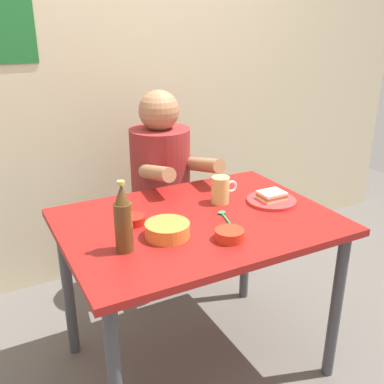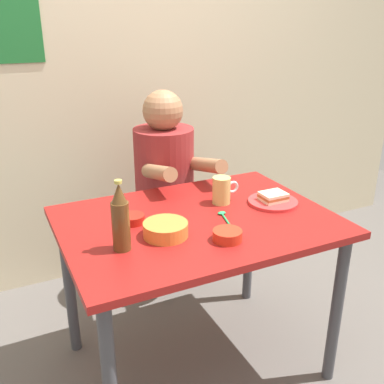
{
  "view_description": "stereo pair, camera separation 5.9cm",
  "coord_description": "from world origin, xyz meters",
  "px_view_note": "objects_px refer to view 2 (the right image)",
  "views": [
    {
      "loc": [
        -0.79,
        -1.45,
        1.51
      ],
      "look_at": [
        0.0,
        0.05,
        0.84
      ],
      "focal_mm": 41.51,
      "sensor_mm": 36.0,
      "label": 1
    },
    {
      "loc": [
        -0.74,
        -1.48,
        1.51
      ],
      "look_at": [
        0.0,
        0.05,
        0.84
      ],
      "focal_mm": 41.51,
      "sensor_mm": 36.0,
      "label": 2
    }
  ],
  "objects_px": {
    "dining_table": "(197,239)",
    "sandwich": "(273,196)",
    "beer_bottle": "(120,219)",
    "stool": "(166,235)",
    "soup_bowl_orange": "(166,229)",
    "beer_mug": "(222,190)",
    "plate_orange": "(273,202)",
    "person_seated": "(165,166)"
  },
  "relations": [
    {
      "from": "soup_bowl_orange",
      "to": "plate_orange",
      "type": "bearing_deg",
      "value": 9.09
    },
    {
      "from": "beer_bottle",
      "to": "person_seated",
      "type": "bearing_deg",
      "value": 57.4
    },
    {
      "from": "dining_table",
      "to": "plate_orange",
      "type": "distance_m",
      "value": 0.39
    },
    {
      "from": "dining_table",
      "to": "stool",
      "type": "distance_m",
      "value": 0.71
    },
    {
      "from": "person_seated",
      "to": "sandwich",
      "type": "bearing_deg",
      "value": -67.07
    },
    {
      "from": "beer_mug",
      "to": "soup_bowl_orange",
      "type": "height_order",
      "value": "beer_mug"
    },
    {
      "from": "dining_table",
      "to": "person_seated",
      "type": "relative_size",
      "value": 1.53
    },
    {
      "from": "sandwich",
      "to": "beer_mug",
      "type": "distance_m",
      "value": 0.23
    },
    {
      "from": "person_seated",
      "to": "beer_mug",
      "type": "bearing_deg",
      "value": -83.51
    },
    {
      "from": "plate_orange",
      "to": "sandwich",
      "type": "distance_m",
      "value": 0.02
    },
    {
      "from": "plate_orange",
      "to": "stool",
      "type": "bearing_deg",
      "value": 112.56
    },
    {
      "from": "stool",
      "to": "person_seated",
      "type": "xyz_separation_m",
      "value": [
        -0.0,
        -0.01,
        0.42
      ]
    },
    {
      "from": "dining_table",
      "to": "beer_bottle",
      "type": "bearing_deg",
      "value": -162.32
    },
    {
      "from": "plate_orange",
      "to": "soup_bowl_orange",
      "type": "relative_size",
      "value": 1.29
    },
    {
      "from": "person_seated",
      "to": "soup_bowl_orange",
      "type": "distance_m",
      "value": 0.76
    },
    {
      "from": "dining_table",
      "to": "person_seated",
      "type": "bearing_deg",
      "value": 79.6
    },
    {
      "from": "dining_table",
      "to": "beer_bottle",
      "type": "relative_size",
      "value": 4.2
    },
    {
      "from": "person_seated",
      "to": "soup_bowl_orange",
      "type": "height_order",
      "value": "person_seated"
    },
    {
      "from": "stool",
      "to": "beer_bottle",
      "type": "xyz_separation_m",
      "value": [
        -0.47,
        -0.74,
        0.51
      ]
    },
    {
      "from": "plate_orange",
      "to": "beer_mug",
      "type": "distance_m",
      "value": 0.23
    },
    {
      "from": "stool",
      "to": "sandwich",
      "type": "bearing_deg",
      "value": -67.44
    },
    {
      "from": "sandwich",
      "to": "soup_bowl_orange",
      "type": "xyz_separation_m",
      "value": [
        -0.55,
        -0.09,
        -0.0
      ]
    },
    {
      "from": "beer_mug",
      "to": "dining_table",
      "type": "bearing_deg",
      "value": -149.08
    },
    {
      "from": "sandwich",
      "to": "plate_orange",
      "type": "bearing_deg",
      "value": 0.0
    },
    {
      "from": "dining_table",
      "to": "sandwich",
      "type": "xyz_separation_m",
      "value": [
        0.37,
        0.0,
        0.13
      ]
    },
    {
      "from": "sandwich",
      "to": "soup_bowl_orange",
      "type": "relative_size",
      "value": 0.65
    },
    {
      "from": "dining_table",
      "to": "soup_bowl_orange",
      "type": "height_order",
      "value": "soup_bowl_orange"
    },
    {
      "from": "stool",
      "to": "plate_orange",
      "type": "distance_m",
      "value": 0.79
    },
    {
      "from": "stool",
      "to": "sandwich",
      "type": "xyz_separation_m",
      "value": [
        0.26,
        -0.63,
        0.42
      ]
    },
    {
      "from": "dining_table",
      "to": "plate_orange",
      "type": "relative_size",
      "value": 5.0
    },
    {
      "from": "soup_bowl_orange",
      "to": "person_seated",
      "type": "bearing_deg",
      "value": 67.67
    },
    {
      "from": "sandwich",
      "to": "beer_mug",
      "type": "xyz_separation_m",
      "value": [
        -0.2,
        0.1,
        0.03
      ]
    },
    {
      "from": "soup_bowl_orange",
      "to": "dining_table",
      "type": "bearing_deg",
      "value": 26.09
    },
    {
      "from": "dining_table",
      "to": "sandwich",
      "type": "relative_size",
      "value": 10.0
    },
    {
      "from": "beer_mug",
      "to": "soup_bowl_orange",
      "type": "relative_size",
      "value": 0.74
    },
    {
      "from": "beer_bottle",
      "to": "stool",
      "type": "bearing_deg",
      "value": 57.8
    },
    {
      "from": "stool",
      "to": "beer_bottle",
      "type": "height_order",
      "value": "beer_bottle"
    },
    {
      "from": "plate_orange",
      "to": "sandwich",
      "type": "height_order",
      "value": "sandwich"
    },
    {
      "from": "sandwich",
      "to": "person_seated",
      "type": "bearing_deg",
      "value": 112.93
    },
    {
      "from": "person_seated",
      "to": "beer_mug",
      "type": "relative_size",
      "value": 5.71
    },
    {
      "from": "plate_orange",
      "to": "soup_bowl_orange",
      "type": "bearing_deg",
      "value": -170.91
    },
    {
      "from": "stool",
      "to": "person_seated",
      "type": "bearing_deg",
      "value": -90.0
    }
  ]
}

